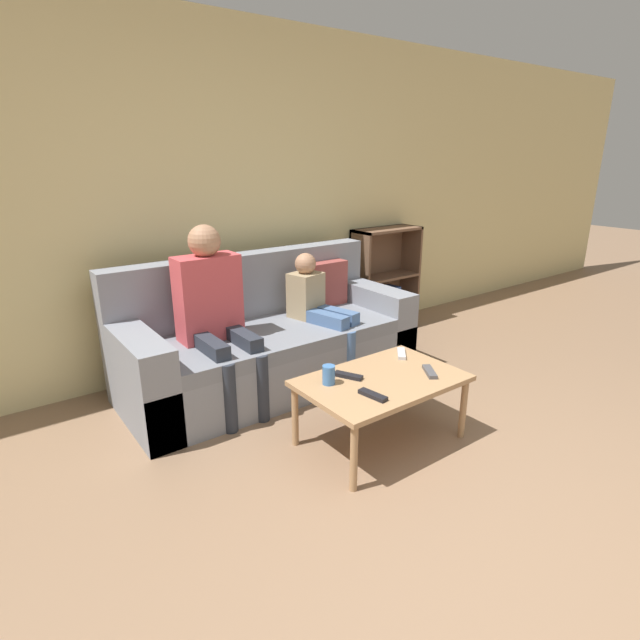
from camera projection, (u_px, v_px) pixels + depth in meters
The scene contains 12 objects.
ground_plane at pixel (526, 577), 2.03m from camera, with size 22.00×22.00×0.00m, color #84664C.
wall_back at pixel (209, 201), 3.78m from camera, with size 12.00×0.06×2.60m.
couch at pixel (269, 343), 3.69m from camera, with size 2.14×0.88×0.93m.
bookshelf at pixel (380, 289), 4.89m from camera, with size 0.69×0.28×0.97m.
coffee_table at pixel (381, 385), 2.88m from camera, with size 0.94×0.61×0.41m.
person_adult at pixel (213, 304), 3.24m from camera, with size 0.42×0.61×1.22m.
person_child at pixel (321, 309), 3.71m from camera, with size 0.36×0.64×0.94m.
cup_near at pixel (329, 375), 2.78m from camera, with size 0.07×0.07×0.11m.
tv_remote_0 at pixel (348, 376), 2.88m from camera, with size 0.12×0.17×0.02m.
tv_remote_1 at pixel (373, 395), 2.65m from camera, with size 0.07×0.18×0.02m.
tv_remote_2 at pixel (401, 354), 3.20m from camera, with size 0.15×0.16×0.02m.
tv_remote_3 at pixel (430, 372), 2.93m from camera, with size 0.13×0.17×0.02m.
Camera 1 is at (-1.62, -0.78, 1.64)m, focal length 28.00 mm.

